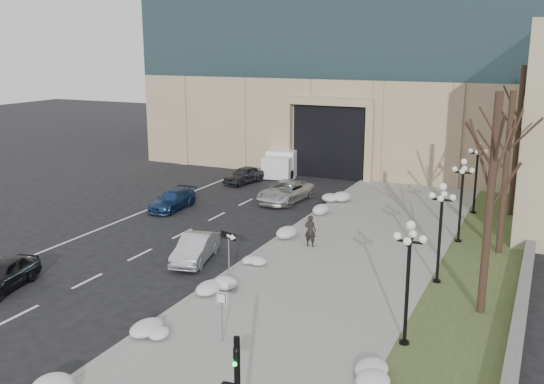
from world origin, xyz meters
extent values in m
plane|color=black|center=(0.00, 0.00, 0.00)|extent=(160.00, 160.00, 0.00)
cube|color=gray|center=(3.50, 14.00, 0.06)|extent=(9.00, 40.00, 0.12)
cube|color=gray|center=(-1.00, 14.00, 0.07)|extent=(0.30, 40.00, 0.14)
cube|color=#394B25|center=(10.00, 14.00, 0.05)|extent=(4.00, 40.00, 0.10)
cube|color=gray|center=(12.00, 16.00, 0.35)|extent=(0.50, 30.00, 0.70)
cube|color=tan|center=(-2.00, 42.00, 4.00)|extent=(40.00, 20.00, 8.00)
cube|color=black|center=(-4.00, 33.00, 3.00)|extent=(6.00, 2.50, 6.00)
cube|color=tan|center=(-4.00, 31.60, 6.30)|extent=(7.50, 0.60, 0.60)
cube|color=tan|center=(-7.50, 31.60, 3.00)|extent=(0.60, 0.60, 6.00)
cube|color=tan|center=(-0.50, 31.60, 3.00)|extent=(0.60, 0.60, 6.00)
imported|color=black|center=(-9.25, 3.68, 0.69)|extent=(2.40, 4.28, 1.38)
imported|color=#B5B8BE|center=(-3.36, 10.43, 0.67)|extent=(2.33, 4.30, 1.34)
imported|color=navy|center=(-10.10, 18.34, 0.61)|extent=(1.87, 4.27, 1.22)
imported|color=silver|center=(-4.07, 23.40, 0.72)|extent=(2.88, 5.38, 1.44)
imported|color=#2E2D33|center=(-9.36, 27.27, 0.66)|extent=(2.31, 4.13, 1.33)
imported|color=black|center=(1.19, 14.74, 0.98)|extent=(0.64, 0.42, 1.73)
cube|color=silver|center=(-8.11, 33.02, 1.08)|extent=(3.18, 5.71, 2.16)
cube|color=silver|center=(-7.61, 29.82, 0.97)|extent=(2.51, 2.06, 1.73)
cylinder|color=black|center=(-8.71, 29.86, 0.38)|extent=(0.38, 0.79, 0.76)
cylinder|color=black|center=(-6.57, 30.20, 0.38)|extent=(0.38, 0.79, 0.76)
cylinder|color=black|center=(-9.42, 34.46, 0.38)|extent=(0.38, 0.79, 0.76)
cylinder|color=black|center=(-7.29, 34.79, 0.38)|extent=(0.38, 0.79, 0.76)
cylinder|color=slate|center=(-0.13, 8.11, 1.28)|extent=(0.06, 0.06, 2.56)
cube|color=black|center=(-0.13, 8.11, 2.46)|extent=(0.90, 0.33, 0.32)
cube|color=white|center=(0.00, 8.04, 2.46)|extent=(0.42, 0.15, 0.12)
cone|color=white|center=(0.24, 7.96, 2.46)|extent=(0.28, 0.31, 0.26)
cylinder|color=slate|center=(2.25, 3.27, 1.01)|extent=(0.06, 0.06, 2.03)
cube|color=white|center=(2.25, 3.27, 1.84)|extent=(0.44, 0.07, 0.44)
cube|color=black|center=(2.25, 3.25, 1.84)|extent=(0.39, 0.04, 0.39)
cube|color=white|center=(2.25, 3.25, 1.84)|extent=(0.33, 0.03, 0.33)
imported|color=black|center=(6.10, -2.68, 3.24)|extent=(0.22, 0.89, 0.18)
sphere|color=#19E533|center=(6.11, -2.83, 3.28)|extent=(0.12, 0.12, 0.12)
ellipsoid|color=silver|center=(-0.41, 2.20, 0.30)|extent=(1.10, 1.60, 0.36)
ellipsoid|color=silver|center=(-0.41, 7.35, 0.30)|extent=(1.10, 1.60, 0.36)
ellipsoid|color=silver|center=(-0.30, 10.97, 0.30)|extent=(1.10, 1.60, 0.36)
ellipsoid|color=silver|center=(-0.83, 16.06, 0.30)|extent=(1.10, 1.60, 0.36)
ellipsoid|color=silver|center=(-0.78, 20.60, 0.30)|extent=(1.10, 1.60, 0.36)
ellipsoid|color=silver|center=(-0.76, 24.59, 0.30)|extent=(1.10, 1.60, 0.36)
ellipsoid|color=silver|center=(7.76, 3.00, 0.30)|extent=(1.10, 1.60, 0.36)
cylinder|color=black|center=(8.30, 6.00, 0.10)|extent=(0.36, 0.36, 0.20)
cylinder|color=black|center=(8.30, 6.00, 2.00)|extent=(0.14, 0.14, 4.00)
cylinder|color=black|center=(8.30, 6.00, 4.00)|extent=(0.10, 0.90, 0.10)
cylinder|color=black|center=(8.30, 6.00, 4.00)|extent=(0.90, 0.10, 0.10)
sphere|color=silver|center=(8.30, 6.00, 4.60)|extent=(0.32, 0.32, 0.32)
sphere|color=silver|center=(8.75, 6.00, 4.15)|extent=(0.28, 0.28, 0.28)
sphere|color=silver|center=(7.85, 6.00, 4.15)|extent=(0.28, 0.28, 0.28)
sphere|color=silver|center=(8.30, 6.45, 4.15)|extent=(0.28, 0.28, 0.28)
sphere|color=silver|center=(8.30, 5.55, 4.15)|extent=(0.28, 0.28, 0.28)
cylinder|color=black|center=(8.30, 12.50, 0.10)|extent=(0.36, 0.36, 0.20)
cylinder|color=black|center=(8.30, 12.50, 2.00)|extent=(0.14, 0.14, 4.00)
cylinder|color=black|center=(8.30, 12.50, 4.00)|extent=(0.10, 0.90, 0.10)
cylinder|color=black|center=(8.30, 12.50, 4.00)|extent=(0.90, 0.10, 0.10)
sphere|color=silver|center=(8.30, 12.50, 4.60)|extent=(0.32, 0.32, 0.32)
sphere|color=silver|center=(8.75, 12.50, 4.15)|extent=(0.28, 0.28, 0.28)
sphere|color=silver|center=(7.85, 12.50, 4.15)|extent=(0.28, 0.28, 0.28)
sphere|color=silver|center=(8.30, 12.95, 4.15)|extent=(0.28, 0.28, 0.28)
sphere|color=silver|center=(8.30, 12.05, 4.15)|extent=(0.28, 0.28, 0.28)
cylinder|color=black|center=(8.30, 19.00, 0.10)|extent=(0.36, 0.36, 0.20)
cylinder|color=black|center=(8.30, 19.00, 2.00)|extent=(0.14, 0.14, 4.00)
cylinder|color=black|center=(8.30, 19.00, 4.00)|extent=(0.10, 0.90, 0.10)
cylinder|color=black|center=(8.30, 19.00, 4.00)|extent=(0.90, 0.10, 0.10)
sphere|color=silver|center=(8.30, 19.00, 4.60)|extent=(0.32, 0.32, 0.32)
sphere|color=silver|center=(8.75, 19.00, 4.15)|extent=(0.28, 0.28, 0.28)
sphere|color=silver|center=(7.85, 19.00, 4.15)|extent=(0.28, 0.28, 0.28)
sphere|color=silver|center=(8.30, 19.45, 4.15)|extent=(0.28, 0.28, 0.28)
sphere|color=silver|center=(8.30, 18.55, 4.15)|extent=(0.28, 0.28, 0.28)
cylinder|color=black|center=(8.30, 25.50, 0.10)|extent=(0.36, 0.36, 0.20)
cylinder|color=black|center=(8.30, 25.50, 2.00)|extent=(0.14, 0.14, 4.00)
cylinder|color=black|center=(8.30, 25.50, 4.00)|extent=(0.10, 0.90, 0.10)
cylinder|color=black|center=(8.30, 25.50, 4.00)|extent=(0.90, 0.10, 0.10)
sphere|color=silver|center=(8.30, 25.50, 4.60)|extent=(0.32, 0.32, 0.32)
sphere|color=silver|center=(8.75, 25.50, 4.15)|extent=(0.28, 0.28, 0.28)
sphere|color=silver|center=(7.85, 25.50, 4.15)|extent=(0.28, 0.28, 0.28)
sphere|color=silver|center=(8.30, 25.95, 4.15)|extent=(0.28, 0.28, 0.28)
sphere|color=silver|center=(8.30, 25.05, 4.15)|extent=(0.28, 0.28, 0.28)
cylinder|color=black|center=(10.50, 10.00, 4.50)|extent=(0.32, 0.32, 9.00)
cylinder|color=black|center=(10.50, 18.00, 4.25)|extent=(0.32, 0.32, 8.50)
cylinder|color=black|center=(10.50, 26.00, 4.75)|extent=(0.32, 0.32, 9.50)
camera|label=1|loc=(12.42, -14.27, 10.68)|focal=40.00mm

